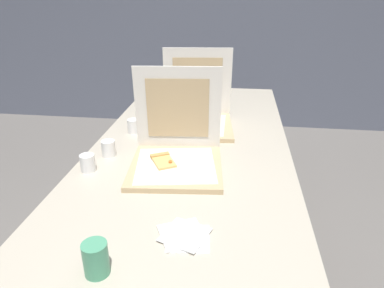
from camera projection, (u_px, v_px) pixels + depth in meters
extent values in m
cube|color=slate|center=(220.00, 2.00, 3.56)|extent=(10.00, 0.10, 2.60)
cube|color=#BCB29E|center=(192.00, 145.00, 1.76)|extent=(0.95, 2.07, 0.03)
cylinder|color=#38383D|center=(158.00, 135.00, 2.83)|extent=(0.04, 0.04, 0.71)
cylinder|color=#38383D|center=(259.00, 140.00, 2.74)|extent=(0.04, 0.04, 0.71)
cube|color=tan|center=(176.00, 167.00, 1.49)|extent=(0.42, 0.42, 0.02)
cube|color=silver|center=(176.00, 165.00, 1.48)|extent=(0.38, 0.38, 0.00)
cube|color=white|center=(178.00, 108.00, 1.56)|extent=(0.39, 0.07, 0.38)
cube|color=tan|center=(178.00, 109.00, 1.56)|extent=(0.28, 0.05, 0.28)
cube|color=#E0B266|center=(164.00, 162.00, 1.49)|extent=(0.13, 0.14, 0.01)
cube|color=tan|center=(160.00, 155.00, 1.54)|extent=(0.08, 0.06, 0.02)
sphere|color=orange|center=(170.00, 162.00, 1.48)|extent=(0.02, 0.02, 0.02)
cube|color=tan|center=(197.00, 127.00, 1.91)|extent=(0.42, 0.42, 0.02)
cube|color=silver|center=(195.00, 124.00, 1.92)|extent=(0.32, 0.32, 0.00)
cube|color=white|center=(198.00, 82.00, 1.99)|extent=(0.39, 0.07, 0.38)
cube|color=tan|center=(197.00, 82.00, 1.99)|extent=(0.28, 0.05, 0.28)
cube|color=#EAC156|center=(204.00, 128.00, 1.84)|extent=(0.08, 0.14, 0.01)
cube|color=tan|center=(206.00, 123.00, 1.90)|extent=(0.08, 0.03, 0.02)
sphere|color=#2D6628|center=(205.00, 126.00, 1.85)|extent=(0.02, 0.02, 0.02)
sphere|color=orange|center=(199.00, 129.00, 1.81)|extent=(0.02, 0.02, 0.02)
cylinder|color=white|center=(109.00, 148.00, 1.60)|extent=(0.06, 0.06, 0.07)
cylinder|color=white|center=(88.00, 163.00, 1.47)|extent=(0.06, 0.06, 0.07)
cylinder|color=white|center=(133.00, 126.00, 1.85)|extent=(0.06, 0.06, 0.07)
cylinder|color=#4C9E75|center=(96.00, 259.00, 0.94)|extent=(0.07, 0.07, 0.10)
cube|color=white|center=(188.00, 238.00, 1.09)|extent=(0.14, 0.14, 0.00)
cube|color=white|center=(182.00, 234.00, 1.10)|extent=(0.18, 0.18, 0.00)
cube|color=white|center=(185.00, 234.00, 1.09)|extent=(0.17, 0.17, 0.00)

